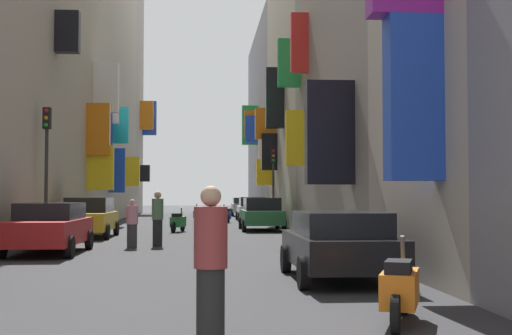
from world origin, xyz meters
name	(u,v)px	position (x,y,z in m)	size (l,w,h in m)	color
ground_plane	(187,229)	(0.00, 30.00, 0.00)	(140.00, 140.00, 0.00)	#2D2D30
building_left_mid_a	(48,84)	(-7.97, 34.59, 7.92)	(7.39, 3.94, 15.88)	#BCB29E
building_left_mid_b	(82,89)	(-8.00, 44.96, 9.28)	(7.07, 16.81, 18.57)	#BCB29E
building_left_mid_c	(106,99)	(-7.98, 56.69, 10.24)	(7.30, 6.63, 20.50)	#B2A899
building_right_mid_c	(331,60)	(7.99, 33.52, 9.30)	(7.23, 13.64, 18.62)	#BCB29E
building_right_far	(293,123)	(7.99, 50.16, 7.50)	(7.27, 19.67, 15.01)	gray
parked_car_yellow	(89,217)	(-3.72, 23.42, 0.82)	(1.99, 4.11, 1.58)	gold
parked_car_green	(262,213)	(3.56, 28.10, 0.80)	(2.01, 4.31, 1.54)	#236638
parked_car_black	(339,244)	(3.54, 9.65, 0.73)	(2.00, 3.99, 1.36)	black
parked_car_white	(252,208)	(3.89, 39.43, 0.80)	(1.95, 4.32, 1.53)	white
parked_car_red	(49,227)	(-3.60, 16.18, 0.77)	(1.96, 4.43, 1.46)	#B21E1E
parked_car_silver	(243,206)	(3.85, 49.22, 0.77)	(1.87, 4.04, 1.45)	#B7B7BC
scooter_green	(178,222)	(-0.35, 26.94, 0.46)	(0.72, 1.86, 1.13)	#287F3D
scooter_silver	(199,215)	(0.48, 37.75, 0.46)	(0.68, 1.73, 1.13)	#ADADB2
scooter_blue	(226,215)	(2.12, 36.87, 0.46)	(0.63, 1.89, 1.13)	#2D4CAD
scooter_orange	(400,288)	(3.43, 5.20, 0.46)	(0.81, 1.78, 1.13)	orange
pedestrian_crossing	(132,224)	(-1.45, 18.12, 0.76)	(0.53, 0.53, 1.55)	#373737
pedestrian_near_left	(158,219)	(-0.68, 18.65, 0.90)	(0.46, 0.46, 1.80)	black
pedestrian_near_right	(212,212)	(1.23, 28.71, 0.84)	(0.41, 0.41, 1.69)	black
pedestrian_mid_street	(211,265)	(0.94, 4.10, 0.90)	(0.46, 0.46, 1.80)	black
traffic_light_near_corner	(273,173)	(4.60, 32.80, 2.86)	(0.26, 0.34, 4.20)	#2D2D2D
traffic_light_far_corner	(47,152)	(-4.63, 20.11, 3.19)	(0.26, 0.34, 4.73)	#2D2D2D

